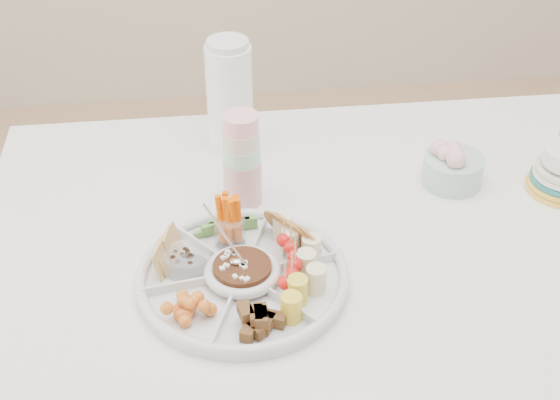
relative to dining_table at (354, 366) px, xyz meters
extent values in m
cube|color=white|center=(0.00, 0.00, 0.00)|extent=(1.52, 1.02, 0.76)
cylinder|color=silver|center=(-0.25, -0.11, 0.40)|extent=(0.44, 0.44, 0.04)
cylinder|color=#422418|center=(-0.25, -0.11, 0.41)|extent=(0.12, 0.12, 0.04)
cylinder|color=white|center=(-0.23, 0.14, 0.49)|extent=(0.08, 0.08, 0.22)
cylinder|color=white|center=(-0.24, 0.36, 0.51)|extent=(0.13, 0.13, 0.27)
cylinder|color=silver|center=(0.22, 0.16, 0.43)|extent=(0.16, 0.16, 0.10)
camera|label=1|loc=(-0.31, -1.17, 1.34)|focal=50.00mm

